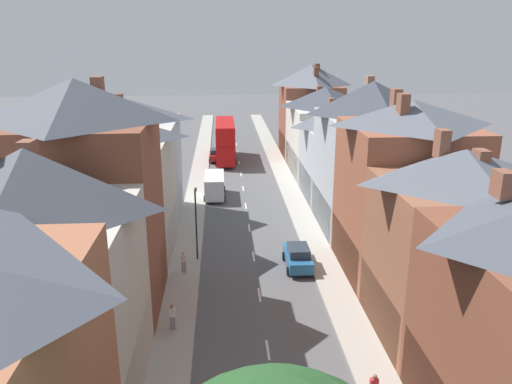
# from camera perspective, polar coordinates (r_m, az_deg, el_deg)

# --- Properties ---
(pavement_left) EXTENTS (2.20, 104.00, 0.14)m
(pavement_left) POSITION_cam_1_polar(r_m,az_deg,el_deg) (57.30, -6.67, 0.95)
(pavement_left) COLOR #A8A399
(pavement_left) RESTS_ON ground
(pavement_right) EXTENTS (2.20, 104.00, 0.14)m
(pavement_right) POSITION_cam_1_polar(r_m,az_deg,el_deg) (57.69, 3.50, 1.15)
(pavement_right) COLOR #A8A399
(pavement_right) RESTS_ON ground
(centre_line_dashes) EXTENTS (0.14, 97.80, 0.01)m
(centre_line_dashes) POSITION_cam_1_polar(r_m,az_deg,el_deg) (55.37, -1.48, 0.41)
(centre_line_dashes) COLOR silver
(centre_line_dashes) RESTS_ON ground
(terrace_row_left) EXTENTS (8.00, 42.76, 13.97)m
(terrace_row_left) POSITION_cam_1_polar(r_m,az_deg,el_deg) (29.46, -19.42, -3.84)
(terrace_row_left) COLOR #A36042
(terrace_row_left) RESTS_ON ground
(terrace_row_right) EXTENTS (8.00, 69.76, 12.89)m
(terrace_row_right) POSITION_cam_1_polar(r_m,az_deg,el_deg) (42.19, 13.29, 2.48)
(terrace_row_right) COLOR brown
(terrace_row_right) RESTS_ON ground
(double_decker_bus_lead) EXTENTS (2.74, 10.80, 5.30)m
(double_decker_bus_lead) POSITION_cam_1_polar(r_m,az_deg,el_deg) (67.57, -3.54, 5.94)
(double_decker_bus_lead) COLOR #B70F0F
(double_decker_bus_lead) RESTS_ON ground
(car_near_silver) EXTENTS (1.90, 4.16, 1.60)m
(car_near_silver) POSITION_cam_1_polar(r_m,az_deg,el_deg) (85.48, -3.63, 6.96)
(car_near_silver) COLOR navy
(car_near_silver) RESTS_ON ground
(car_parked_left_a) EXTENTS (1.90, 3.98, 1.70)m
(car_parked_left_a) POSITION_cam_1_polar(r_m,az_deg,el_deg) (67.85, -4.60, 4.26)
(car_parked_left_a) COLOR maroon
(car_parked_left_a) RESTS_ON ground
(car_parked_right_a) EXTENTS (1.90, 4.07, 1.70)m
(car_parked_right_a) POSITION_cam_1_polar(r_m,az_deg,el_deg) (36.59, 4.81, -7.35)
(car_parked_right_a) COLOR #236093
(car_parked_right_a) RESTS_ON ground
(delivery_van) EXTENTS (2.20, 5.20, 2.41)m
(delivery_van) POSITION_cam_1_polar(r_m,az_deg,el_deg) (52.11, -4.76, 0.80)
(delivery_van) COLOR white
(delivery_van) RESTS_ON ground
(pedestrian_near_right) EXTENTS (0.36, 0.22, 1.61)m
(pedestrian_near_right) POSITION_cam_1_polar(r_m,az_deg,el_deg) (29.39, -9.53, -13.74)
(pedestrian_near_right) COLOR gray
(pedestrian_near_right) RESTS_ON pavement_left
(pedestrian_mid_left) EXTENTS (0.36, 0.22, 1.61)m
(pedestrian_mid_left) POSITION_cam_1_polar(r_m,az_deg,el_deg) (35.71, -8.28, -7.80)
(pedestrian_mid_left) COLOR gray
(pedestrian_mid_left) RESTS_ON pavement_left
(street_lamp) EXTENTS (0.20, 1.12, 5.50)m
(street_lamp) POSITION_cam_1_polar(r_m,az_deg,el_deg) (37.00, -6.86, -3.12)
(street_lamp) COLOR black
(street_lamp) RESTS_ON ground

